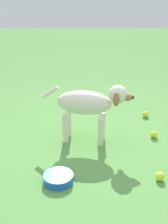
{
  "coord_description": "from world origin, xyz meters",
  "views": [
    {
      "loc": [
        -0.2,
        -2.36,
        1.35
      ],
      "look_at": [
        -0.15,
        0.06,
        0.28
      ],
      "focal_mm": 47.79,
      "sensor_mm": 36.0,
      "label": 1
    }
  ],
  "objects": [
    {
      "name": "water_bowl",
      "position": [
        -0.35,
        -0.57,
        0.03
      ],
      "size": [
        0.22,
        0.22,
        0.06
      ],
      "primitive_type": "cylinder",
      "color": "blue",
      "rests_on": "ground"
    },
    {
      "name": "ground",
      "position": [
        0.0,
        0.0,
        0.0
      ],
      "size": [
        14.0,
        14.0,
        0.0
      ],
      "primitive_type": "plane",
      "color": "#548C42"
    },
    {
      "name": "tennis_ball_1",
      "position": [
        0.51,
        0.09,
        0.03
      ],
      "size": [
        0.07,
        0.07,
        0.07
      ],
      "primitive_type": "sphere",
      "color": "#C4DF30",
      "rests_on": "ground"
    },
    {
      "name": "tennis_ball_0",
      "position": [
        0.53,
        0.55,
        0.03
      ],
      "size": [
        0.07,
        0.07,
        0.07
      ],
      "primitive_type": "sphere",
      "color": "#D1D734",
      "rests_on": "ground"
    },
    {
      "name": "dog",
      "position": [
        -0.1,
        0.05,
        0.36
      ],
      "size": [
        0.8,
        0.29,
        0.55
      ],
      "rotation": [
        0.0,
        0.0,
        6.09
      ],
      "color": "silver",
      "rests_on": "ground"
    },
    {
      "name": "tennis_ball_3",
      "position": [
        0.4,
        -0.56,
        0.03
      ],
      "size": [
        0.07,
        0.07,
        0.07
      ],
      "primitive_type": "sphere",
      "color": "yellow",
      "rests_on": "ground"
    }
  ]
}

